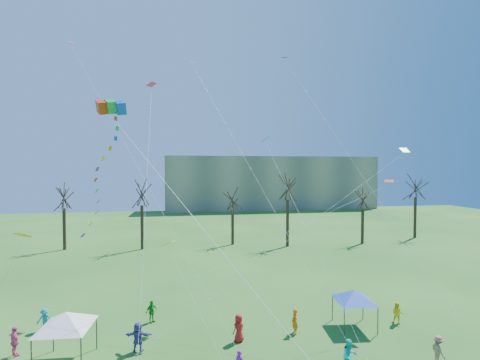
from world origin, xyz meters
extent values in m
cube|color=gray|center=(22.00, 82.00, 7.50)|extent=(60.00, 14.00, 15.00)
cylinder|color=black|center=(-19.84, 37.42, 2.98)|extent=(0.44, 0.44, 5.96)
cylinder|color=black|center=(-8.89, 35.90, 3.18)|extent=(0.44, 0.44, 6.36)
cylinder|color=black|center=(4.38, 36.82, 2.67)|extent=(0.44, 0.44, 5.35)
cylinder|color=black|center=(12.29, 34.26, 3.52)|extent=(0.44, 0.44, 7.04)
cylinder|color=black|center=(24.32, 34.18, 2.73)|extent=(0.44, 0.44, 5.46)
cylinder|color=black|center=(35.35, 36.87, 3.40)|extent=(0.44, 0.44, 6.80)
cube|color=red|center=(-7.58, 7.62, 15.31)|extent=(0.82, 1.19, 1.05)
cube|color=green|center=(-7.06, 7.62, 15.31)|extent=(0.82, 1.19, 1.05)
cube|color=#0F48BB|center=(-6.54, 7.62, 15.31)|extent=(0.82, 1.19, 1.05)
cylinder|color=white|center=(-1.55, 1.74, 8.42)|extent=(0.02, 0.02, 20.19)
cylinder|color=#3F3F44|center=(-11.22, 6.42, 1.07)|extent=(0.08, 0.08, 2.15)
cylinder|color=#3F3F44|center=(-8.57, 6.25, 1.07)|extent=(0.08, 0.08, 2.15)
cylinder|color=#3F3F44|center=(-11.05, 9.07, 1.07)|extent=(0.08, 0.08, 2.15)
cylinder|color=#3F3F44|center=(-8.40, 8.90, 1.07)|extent=(0.08, 0.08, 2.15)
pyramid|color=white|center=(-9.81, 7.66, 2.61)|extent=(4.08, 4.08, 0.92)
cylinder|color=#3F3F44|center=(8.15, 7.93, 0.97)|extent=(0.07, 0.07, 1.94)
cylinder|color=#3F3F44|center=(10.54, 7.69, 0.97)|extent=(0.07, 0.07, 1.94)
cylinder|color=#3F3F44|center=(8.39, 10.32, 0.97)|extent=(0.07, 0.07, 1.94)
cylinder|color=#3F3F44|center=(10.78, 10.08, 0.97)|extent=(0.07, 0.07, 1.94)
pyramid|color=blue|center=(9.46, 9.00, 2.35)|extent=(3.68, 3.68, 0.83)
imported|color=#0EC8C4|center=(6.54, 4.07, 0.92)|extent=(0.90, 0.70, 1.85)
imported|color=#9A6C54|center=(12.15, 3.94, 0.83)|extent=(0.73, 1.13, 1.67)
imported|color=#EF4F93|center=(-13.19, 8.85, 0.93)|extent=(1.06, 1.11, 1.85)
imported|color=#444392|center=(-5.74, 8.22, 0.93)|extent=(1.78, 0.82, 1.85)
imported|color=#B01616|center=(0.79, 8.36, 0.92)|extent=(1.07, 1.00, 1.84)
imported|color=#D9630B|center=(4.84, 8.75, 0.88)|extent=(0.45, 0.66, 1.77)
imported|color=yellow|center=(12.92, 8.94, 0.80)|extent=(0.98, 0.98, 1.61)
imported|color=#1581AD|center=(-12.73, 12.11, 0.80)|extent=(1.06, 0.65, 1.60)
imported|color=green|center=(-5.28, 12.19, 0.83)|extent=(0.99, 0.96, 1.67)
cube|color=#FF9C0D|center=(-10.90, 5.08, 8.23)|extent=(0.68, 0.74, 0.30)
cube|color=#ED277D|center=(-5.47, 15.79, 18.74)|extent=(0.95, 0.95, 0.27)
cylinder|color=white|center=(-5.18, 8.50, 10.02)|extent=(0.01, 0.01, 22.44)
cube|color=#EBFF1A|center=(-3.56, 3.59, 7.88)|extent=(0.78, 0.73, 0.32)
cylinder|color=white|center=(-1.92, 1.99, 4.59)|extent=(0.01, 0.01, 7.69)
cube|color=#18B7B6|center=(3.47, 11.96, 13.93)|extent=(0.68, 0.62, 0.38)
cylinder|color=white|center=(4.84, 6.24, 7.61)|extent=(0.01, 0.01, 16.97)
cube|color=blue|center=(7.10, 18.91, 22.65)|extent=(0.85, 0.86, 0.17)
cylinder|color=white|center=(9.94, 10.11, 11.98)|extent=(0.01, 0.01, 27.96)
cube|color=red|center=(9.59, 5.18, 10.86)|extent=(0.78, 0.82, 0.16)
cylinder|color=white|center=(-1.53, 4.86, 6.08)|extent=(0.01, 0.01, 24.05)
cube|color=#82D933|center=(15.40, 11.92, 13.18)|extent=(0.68, 0.77, 0.43)
cylinder|color=white|center=(4.72, 8.06, 7.24)|extent=(0.01, 0.01, 25.45)
cube|color=purple|center=(-12.25, 17.27, 22.35)|extent=(0.70, 0.73, 0.31)
cylinder|color=white|center=(-6.04, 10.81, 11.82)|extent=(0.01, 0.01, 27.34)
cube|color=orange|center=(-1.97, 20.95, 22.38)|extent=(0.84, 0.83, 0.39)
cylinder|color=white|center=(2.28, 12.51, 11.84)|extent=(0.01, 0.01, 28.01)
camera|label=1|loc=(-2.69, -13.43, 11.65)|focal=25.00mm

